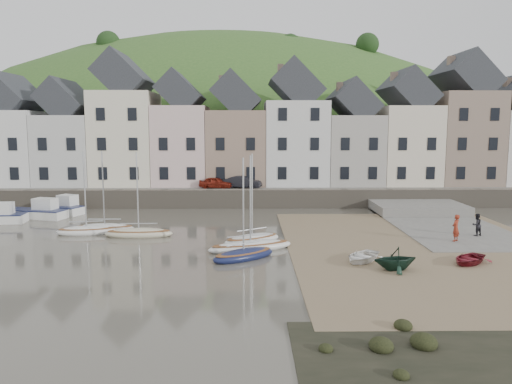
{
  "coord_description": "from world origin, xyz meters",
  "views": [
    {
      "loc": [
        -0.54,
        -31.56,
        7.97
      ],
      "look_at": [
        0.0,
        6.0,
        3.0
      ],
      "focal_mm": 35.35,
      "sensor_mm": 36.0,
      "label": 1
    }
  ],
  "objects_px": {
    "person_dark": "(477,225)",
    "car_right": "(243,182)",
    "rowboat_green": "(395,259)",
    "rowboat_red": "(469,259)",
    "rowboat_white": "(362,256)",
    "sailboat_0": "(105,228)",
    "person_red": "(456,228)",
    "car_left": "(216,183)"
  },
  "relations": [
    {
      "from": "person_red",
      "to": "rowboat_white",
      "type": "bearing_deg",
      "value": -11.32
    },
    {
      "from": "rowboat_white",
      "to": "rowboat_green",
      "type": "xyz_separation_m",
      "value": [
        1.42,
        -1.8,
        0.34
      ]
    },
    {
      "from": "person_red",
      "to": "rowboat_red",
      "type": "bearing_deg",
      "value": 31.04
    },
    {
      "from": "rowboat_white",
      "to": "car_right",
      "type": "distance_m",
      "value": 23.63
    },
    {
      "from": "rowboat_green",
      "to": "car_right",
      "type": "bearing_deg",
      "value": -171.19
    },
    {
      "from": "sailboat_0",
      "to": "car_left",
      "type": "distance_m",
      "value": 15.58
    },
    {
      "from": "rowboat_white",
      "to": "person_red",
      "type": "distance_m",
      "value": 8.93
    },
    {
      "from": "person_red",
      "to": "car_right",
      "type": "distance_m",
      "value": 22.98
    },
    {
      "from": "sailboat_0",
      "to": "rowboat_red",
      "type": "bearing_deg",
      "value": -21.88
    },
    {
      "from": "rowboat_green",
      "to": "car_right",
      "type": "xyz_separation_m",
      "value": [
        -8.68,
        24.22,
        1.52
      ]
    },
    {
      "from": "rowboat_green",
      "to": "rowboat_red",
      "type": "distance_m",
      "value": 4.81
    },
    {
      "from": "rowboat_red",
      "to": "car_right",
      "type": "bearing_deg",
      "value": 167.9
    },
    {
      "from": "rowboat_green",
      "to": "rowboat_red",
      "type": "xyz_separation_m",
      "value": [
        4.64,
        1.25,
        -0.36
      ]
    },
    {
      "from": "car_left",
      "to": "car_right",
      "type": "height_order",
      "value": "car_right"
    },
    {
      "from": "rowboat_white",
      "to": "car_left",
      "type": "bearing_deg",
      "value": 153.85
    },
    {
      "from": "rowboat_green",
      "to": "person_dark",
      "type": "bearing_deg",
      "value": 124.33
    },
    {
      "from": "person_dark",
      "to": "car_right",
      "type": "xyz_separation_m",
      "value": [
        -16.95,
        15.87,
        1.31
      ]
    },
    {
      "from": "car_left",
      "to": "car_right",
      "type": "xyz_separation_m",
      "value": [
        2.74,
        0.0,
        0.05
      ]
    },
    {
      "from": "rowboat_white",
      "to": "rowboat_red",
      "type": "relative_size",
      "value": 1.06
    },
    {
      "from": "rowboat_red",
      "to": "car_left",
      "type": "height_order",
      "value": "car_left"
    },
    {
      "from": "sailboat_0",
      "to": "car_right",
      "type": "bearing_deg",
      "value": 52.65
    },
    {
      "from": "person_red",
      "to": "car_right",
      "type": "height_order",
      "value": "car_right"
    },
    {
      "from": "rowboat_white",
      "to": "sailboat_0",
      "type": "bearing_deg",
      "value": -167.15
    },
    {
      "from": "sailboat_0",
      "to": "person_red",
      "type": "distance_m",
      "value": 25.38
    },
    {
      "from": "rowboat_green",
      "to": "person_dark",
      "type": "height_order",
      "value": "person_dark"
    },
    {
      "from": "rowboat_red",
      "to": "car_left",
      "type": "bearing_deg",
      "value": 172.75
    },
    {
      "from": "person_dark",
      "to": "sailboat_0",
      "type": "bearing_deg",
      "value": -28.36
    },
    {
      "from": "person_red",
      "to": "car_left",
      "type": "relative_size",
      "value": 0.54
    },
    {
      "from": "rowboat_red",
      "to": "rowboat_green",
      "type": "bearing_deg",
      "value": -117.13
    },
    {
      "from": "person_red",
      "to": "car_right",
      "type": "bearing_deg",
      "value": -94.17
    },
    {
      "from": "rowboat_white",
      "to": "rowboat_red",
      "type": "distance_m",
      "value": 6.08
    },
    {
      "from": "sailboat_0",
      "to": "rowboat_white",
      "type": "bearing_deg",
      "value": -26.95
    },
    {
      "from": "rowboat_red",
      "to": "car_right",
      "type": "distance_m",
      "value": 26.61
    },
    {
      "from": "person_red",
      "to": "sailboat_0",
      "type": "bearing_deg",
      "value": -53.44
    },
    {
      "from": "sailboat_0",
      "to": "rowboat_green",
      "type": "height_order",
      "value": "sailboat_0"
    },
    {
      "from": "car_right",
      "to": "rowboat_red",
      "type": "bearing_deg",
      "value": -135.44
    },
    {
      "from": "car_left",
      "to": "car_right",
      "type": "bearing_deg",
      "value": -73.18
    },
    {
      "from": "rowboat_white",
      "to": "car_left",
      "type": "xyz_separation_m",
      "value": [
        -10.0,
        22.41,
        1.81
      ]
    },
    {
      "from": "car_left",
      "to": "person_dark",
      "type": "bearing_deg",
      "value": -112.05
    },
    {
      "from": "rowboat_white",
      "to": "car_left",
      "type": "relative_size",
      "value": 0.87
    },
    {
      "from": "car_left",
      "to": "rowboat_white",
      "type": "bearing_deg",
      "value": -139.13
    },
    {
      "from": "sailboat_0",
      "to": "car_right",
      "type": "distance_m",
      "value": 17.08
    }
  ]
}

